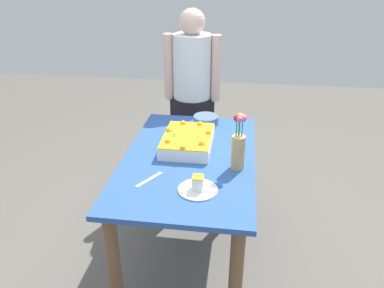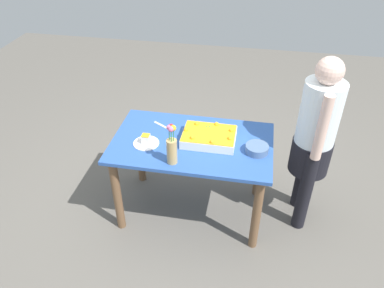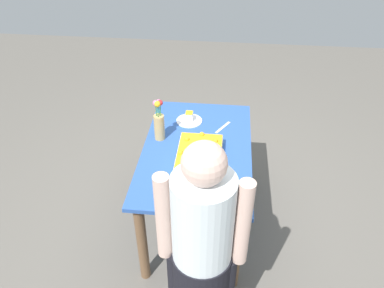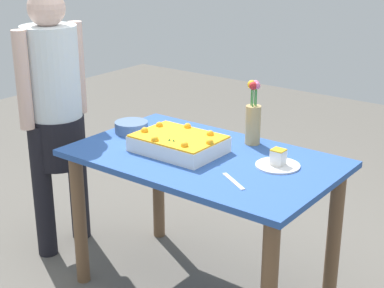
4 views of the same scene
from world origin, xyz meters
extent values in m
plane|color=#605B54|center=(0.00, 0.00, 0.00)|extent=(8.00, 8.00, 0.00)
cube|color=#2D54A1|center=(0.00, 0.00, 0.74)|extent=(1.27, 0.78, 0.03)
cylinder|color=brown|center=(-0.56, -0.31, 0.36)|extent=(0.07, 0.07, 0.72)
cylinder|color=brown|center=(0.56, -0.31, 0.36)|extent=(0.07, 0.07, 0.72)
cylinder|color=brown|center=(-0.56, 0.31, 0.36)|extent=(0.07, 0.07, 0.72)
cylinder|color=brown|center=(0.56, 0.31, 0.36)|extent=(0.07, 0.07, 0.72)
cube|color=white|center=(-0.13, -0.03, 0.79)|extent=(0.42, 0.30, 0.07)
cube|color=#FCA91D|center=(-0.13, -0.03, 0.83)|extent=(0.41, 0.30, 0.01)
sphere|color=#FCA91D|center=(0.06, -0.03, 0.84)|extent=(0.04, 0.04, 0.04)
sphere|color=#FCA91D|center=(-0.01, 0.07, 0.84)|extent=(0.04, 0.04, 0.04)
sphere|color=#FCA91D|center=(-0.17, 0.10, 0.84)|extent=(0.04, 0.04, 0.04)
sphere|color=#FCA91D|center=(-0.30, 0.03, 0.84)|extent=(0.04, 0.04, 0.04)
sphere|color=#FCA91D|center=(-0.30, -0.08, 0.84)|extent=(0.04, 0.04, 0.04)
sphere|color=#FCA91D|center=(-0.17, -0.15, 0.84)|extent=(0.04, 0.04, 0.04)
sphere|color=#FCA91D|center=(-0.01, -0.13, 0.84)|extent=(0.04, 0.04, 0.04)
cone|color=#2D8438|center=(-0.12, -0.11, 0.84)|extent=(0.02, 0.02, 0.02)
cone|color=#2D8438|center=(-0.10, -0.11, 0.84)|extent=(0.02, 0.02, 0.02)
cylinder|color=white|center=(0.35, 0.09, 0.76)|extent=(0.21, 0.21, 0.01)
cube|color=white|center=(0.35, 0.09, 0.79)|extent=(0.06, 0.06, 0.07)
cube|color=gold|center=(0.35, 0.09, 0.83)|extent=(0.06, 0.06, 0.01)
cube|color=silver|center=(0.29, -0.18, 0.75)|extent=(0.17, 0.11, 0.00)
cylinder|color=tan|center=(0.10, 0.29, 0.85)|extent=(0.08, 0.08, 0.20)
cylinder|color=#2D8438|center=(0.11, 0.28, 1.00)|extent=(0.01, 0.01, 0.11)
sphere|color=#D4679B|center=(0.11, 0.28, 1.06)|extent=(0.04, 0.04, 0.04)
cylinder|color=#2D8438|center=(0.09, 0.30, 1.00)|extent=(0.01, 0.01, 0.11)
sphere|color=#DA6592|center=(0.09, 0.30, 1.06)|extent=(0.04, 0.04, 0.04)
cylinder|color=#2D8438|center=(0.08, 0.29, 1.00)|extent=(0.01, 0.01, 0.11)
sphere|color=gold|center=(0.08, 0.29, 1.06)|extent=(0.04, 0.04, 0.04)
cylinder|color=#2D8438|center=(0.10, 0.27, 1.00)|extent=(0.01, 0.01, 0.11)
sphere|color=red|center=(0.10, 0.27, 1.06)|extent=(0.04, 0.04, 0.04)
cylinder|color=slate|center=(-0.51, 0.05, 0.78)|extent=(0.18, 0.18, 0.06)
cylinder|color=black|center=(-0.94, -0.24, 0.39)|extent=(0.11, 0.11, 0.78)
cylinder|color=black|center=(-0.94, 0.02, 0.39)|extent=(0.11, 0.11, 0.78)
cylinder|color=black|center=(-0.94, -0.11, 0.66)|extent=(0.31, 0.31, 0.28)
cylinder|color=silver|center=(-0.94, -0.11, 1.04)|extent=(0.30, 0.30, 0.52)
sphere|color=beige|center=(-0.94, -0.11, 1.39)|extent=(0.20, 0.20, 0.20)
cylinder|color=beige|center=(-0.94, -0.30, 1.04)|extent=(0.08, 0.08, 0.52)
cylinder|color=beige|center=(-0.94, 0.08, 1.04)|extent=(0.08, 0.08, 0.52)
camera|label=1|loc=(1.95, 0.29, 1.81)|focal=35.00mm
camera|label=2|loc=(-0.44, 2.38, 2.48)|focal=35.00mm
camera|label=3|loc=(-2.13, -0.19, 2.38)|focal=35.00mm
camera|label=4|loc=(1.55, -2.12, 1.76)|focal=55.00mm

